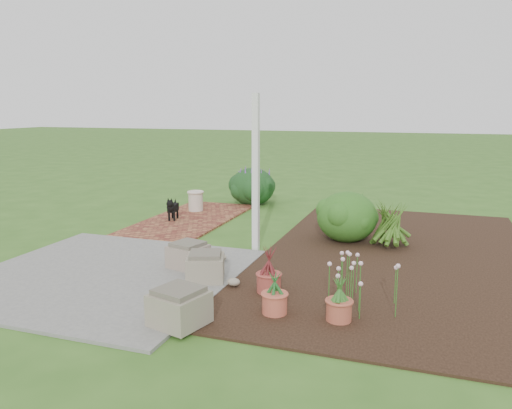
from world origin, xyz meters
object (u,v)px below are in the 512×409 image
(stone_trough_near, at_px, (179,309))
(evergreen_shrub, at_px, (347,215))
(black_dog, at_px, (172,207))
(cream_ceramic_urn, at_px, (196,201))

(stone_trough_near, height_order, evergreen_shrub, evergreen_shrub)
(black_dog, relative_size, cream_ceramic_urn, 1.20)
(cream_ceramic_urn, bearing_deg, black_dog, -91.84)
(black_dog, distance_m, evergreen_shrub, 3.58)
(stone_trough_near, relative_size, evergreen_shrub, 0.50)
(stone_trough_near, distance_m, black_dog, 4.99)
(evergreen_shrub, bearing_deg, cream_ceramic_urn, 158.92)
(black_dog, height_order, evergreen_shrub, evergreen_shrub)
(stone_trough_near, xyz_separation_m, evergreen_shrub, (1.12, 3.99, 0.26))
(black_dog, bearing_deg, evergreen_shrub, -18.35)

